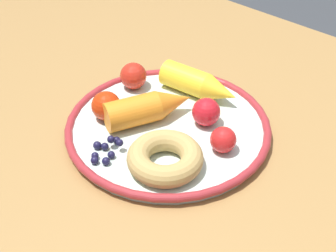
# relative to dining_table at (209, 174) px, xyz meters

# --- Properties ---
(dining_table) EXTENTS (1.23, 0.76, 0.75)m
(dining_table) POSITION_rel_dining_table_xyz_m (0.00, 0.00, 0.00)
(dining_table) COLOR #9D7440
(dining_table) RESTS_ON ground_plane
(plate) EXTENTS (0.30, 0.30, 0.02)m
(plate) POSITION_rel_dining_table_xyz_m (-0.05, -0.05, 0.10)
(plate) COLOR silver
(plate) RESTS_ON dining_table
(carrot_orange) EXTENTS (0.10, 0.14, 0.04)m
(carrot_orange) POSITION_rel_dining_table_xyz_m (-0.08, -0.05, 0.12)
(carrot_orange) COLOR orange
(carrot_orange) RESTS_ON plate
(carrot_yellow) EXTENTS (0.13, 0.05, 0.04)m
(carrot_yellow) POSITION_rel_dining_table_xyz_m (-0.06, 0.04, 0.12)
(carrot_yellow) COLOR yellow
(carrot_yellow) RESTS_ON plate
(donut) EXTENTS (0.13, 0.13, 0.03)m
(donut) POSITION_rel_dining_table_xyz_m (0.01, -0.11, 0.12)
(donut) COLOR tan
(donut) RESTS_ON plate
(blueberry_pile) EXTENTS (0.04, 0.06, 0.02)m
(blueberry_pile) POSITION_rel_dining_table_xyz_m (-0.07, -0.15, 0.11)
(blueberry_pile) COLOR #191638
(blueberry_pile) RESTS_ON plate
(tomato_near) EXTENTS (0.04, 0.04, 0.04)m
(tomato_near) POSITION_rel_dining_table_xyz_m (-0.15, -0.01, 0.12)
(tomato_near) COLOR red
(tomato_near) RESTS_ON plate
(tomato_mid) EXTENTS (0.04, 0.04, 0.04)m
(tomato_mid) POSITION_rel_dining_table_xyz_m (-0.13, -0.09, 0.12)
(tomato_mid) COLOR red
(tomato_mid) RESTS_ON plate
(tomato_far) EXTENTS (0.04, 0.04, 0.04)m
(tomato_far) POSITION_rel_dining_table_xyz_m (-0.01, -0.01, 0.12)
(tomato_far) COLOR red
(tomato_far) RESTS_ON plate
(tomato_extra) EXTENTS (0.04, 0.04, 0.04)m
(tomato_extra) POSITION_rel_dining_table_xyz_m (0.05, -0.04, 0.12)
(tomato_extra) COLOR red
(tomato_extra) RESTS_ON plate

